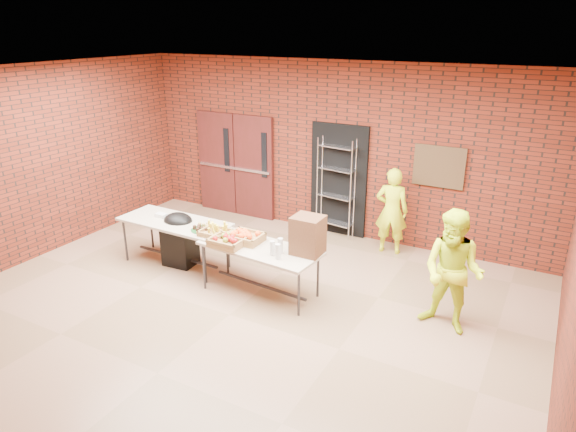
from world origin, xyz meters
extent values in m
cube|color=olive|center=(0.00, 0.00, -0.02)|extent=(8.00, 7.00, 0.04)
cube|color=silver|center=(0.00, 0.00, 3.22)|extent=(8.00, 7.00, 0.04)
cube|color=maroon|center=(0.00, 3.52, 1.60)|extent=(8.00, 0.04, 3.20)
cube|color=maroon|center=(-4.02, 0.00, 1.60)|extent=(0.04, 7.00, 3.20)
cube|color=#441413|center=(-2.65, 3.44, 1.05)|extent=(0.88, 0.08, 2.10)
cube|color=#441413|center=(-1.75, 3.44, 1.05)|extent=(0.88, 0.08, 2.10)
cube|color=black|center=(-2.37, 3.39, 1.35)|extent=(0.12, 0.02, 0.90)
cube|color=black|center=(-1.47, 3.39, 1.35)|extent=(0.12, 0.02, 0.90)
cube|color=silver|center=(-2.20, 3.38, 1.00)|extent=(1.70, 0.04, 0.05)
cube|color=black|center=(0.10, 3.46, 1.05)|extent=(1.10, 0.06, 2.10)
cube|color=#45341B|center=(1.90, 3.45, 1.55)|extent=(0.85, 0.04, 0.70)
cube|color=tan|center=(-1.69, 0.92, 0.75)|extent=(1.88, 0.81, 0.04)
cube|color=#323137|center=(-1.69, 0.92, 0.12)|extent=(1.66, 0.07, 0.03)
cylinder|color=#323137|center=(-2.53, 1.23, 0.36)|extent=(0.04, 0.04, 0.73)
cylinder|color=#323137|center=(-0.86, 1.23, 0.36)|extent=(0.04, 0.04, 0.73)
cylinder|color=#323137|center=(-2.53, 0.61, 0.36)|extent=(0.04, 0.04, 0.73)
cylinder|color=#323137|center=(-0.86, 0.61, 0.36)|extent=(0.04, 0.04, 0.73)
cube|color=tan|center=(0.04, 0.75, 0.72)|extent=(1.86, 0.90, 0.04)
cube|color=#323137|center=(0.04, 0.75, 0.12)|extent=(1.60, 0.17, 0.03)
cylinder|color=#323137|center=(-0.76, 1.05, 0.35)|extent=(0.04, 0.04, 0.70)
cylinder|color=#323137|center=(0.85, 1.05, 0.35)|extent=(0.04, 0.04, 0.70)
cylinder|color=#323137|center=(-0.76, 0.45, 0.35)|extent=(0.04, 0.04, 0.70)
cylinder|color=#323137|center=(0.85, 0.45, 0.35)|extent=(0.04, 0.04, 0.70)
cube|color=#AE8746|center=(-0.74, 0.75, 0.78)|extent=(0.45, 0.35, 0.07)
cube|color=#AE8746|center=(-0.25, 0.83, 0.78)|extent=(0.50, 0.39, 0.08)
cube|color=#AE8746|center=(-0.40, 0.57, 0.78)|extent=(0.49, 0.38, 0.08)
cylinder|color=#15511E|center=(-1.03, 0.82, 0.78)|extent=(0.37, 0.37, 0.01)
cube|color=silver|center=(-2.00, 0.95, 0.80)|extent=(0.19, 0.13, 0.06)
cube|color=#54311D|center=(0.75, 0.90, 1.02)|extent=(0.42, 0.37, 0.55)
cylinder|color=silver|center=(0.35, 0.60, 0.85)|extent=(0.07, 0.07, 0.21)
cylinder|color=silver|center=(0.47, 0.53, 0.85)|extent=(0.07, 0.07, 0.22)
cylinder|color=silver|center=(0.41, 0.71, 0.86)|extent=(0.08, 0.08, 0.23)
cube|color=black|center=(-1.63, 0.94, 0.32)|extent=(0.53, 0.44, 0.63)
ellipsoid|color=black|center=(-1.63, 0.94, 0.77)|extent=(0.52, 0.45, 0.27)
imported|color=#E0FE1C|center=(1.26, 3.10, 0.76)|extent=(0.61, 0.45, 1.53)
imported|color=#E0FE1C|center=(2.70, 1.12, 0.82)|extent=(0.90, 0.76, 1.65)
camera|label=1|loc=(3.68, -5.01, 3.79)|focal=32.00mm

